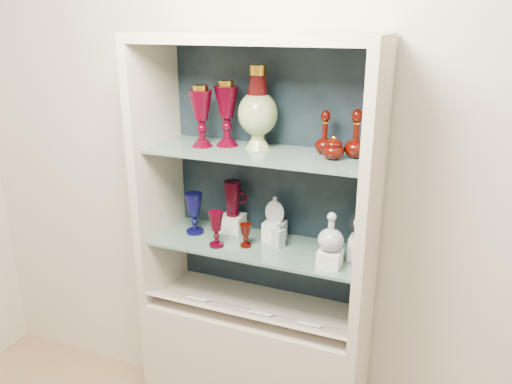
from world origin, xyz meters
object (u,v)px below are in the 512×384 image
at_px(ruby_goblet_tall, 216,229).
at_px(pedestal_lamp_left, 201,116).
at_px(pedestal_lamp_right, 227,114).
at_px(enamel_urn, 258,108).
at_px(ruby_goblet_small, 246,235).
at_px(clear_round_decanter, 331,233).
at_px(flat_flask, 275,209).
at_px(ruby_decanter_a, 325,130).
at_px(ruby_decanter_b, 356,132).
at_px(ruby_pitcher, 233,198).
at_px(cobalt_goblet, 194,213).
at_px(lidded_bowl, 333,147).
at_px(clear_square_bottle, 278,234).
at_px(cameo_medallion, 361,224).

bearing_deg(ruby_goblet_tall, pedestal_lamp_left, 140.68).
height_order(pedestal_lamp_right, enamel_urn, enamel_urn).
xyz_separation_m(ruby_goblet_small, clear_round_decanter, (0.39, -0.05, 0.09)).
bearing_deg(flat_flask, ruby_decanter_a, -0.39).
relative_size(ruby_decanter_b, ruby_pitcher, 1.24).
bearing_deg(ruby_pitcher, cobalt_goblet, -163.31).
height_order(ruby_decanter_a, ruby_pitcher, ruby_decanter_a).
height_order(pedestal_lamp_right, lidded_bowl, pedestal_lamp_right).
height_order(pedestal_lamp_right, clear_square_bottle, pedestal_lamp_right).
xyz_separation_m(ruby_decanter_a, cameo_medallion, (0.18, -0.05, -0.36)).
bearing_deg(clear_square_bottle, ruby_decanter_b, 10.49).
xyz_separation_m(ruby_goblet_tall, ruby_goblet_small, (0.12, 0.05, -0.03)).
relative_size(ruby_decanter_b, lidded_bowl, 2.09).
bearing_deg(clear_square_bottle, lidded_bowl, -0.12).
relative_size(ruby_pitcher, clear_round_decanter, 1.07).
distance_m(pedestal_lamp_left, clear_square_bottle, 0.60).
bearing_deg(cobalt_goblet, ruby_pitcher, 29.10).
bearing_deg(enamel_urn, pedestal_lamp_left, -165.88).
distance_m(enamel_urn, cobalt_goblet, 0.58).
height_order(ruby_goblet_tall, clear_square_bottle, ruby_goblet_tall).
bearing_deg(cobalt_goblet, pedestal_lamp_right, 16.10).
bearing_deg(clear_square_bottle, ruby_decanter_a, 22.37).
bearing_deg(pedestal_lamp_left, enamel_urn, 14.12).
relative_size(pedestal_lamp_right, clear_round_decanter, 1.80).
height_order(enamel_urn, cobalt_goblet, enamel_urn).
distance_m(enamel_urn, clear_round_decanter, 0.59).
height_order(pedestal_lamp_left, ruby_pitcher, pedestal_lamp_left).
distance_m(ruby_decanter_a, cobalt_goblet, 0.72).
bearing_deg(ruby_decanter_a, pedestal_lamp_left, -171.95).
bearing_deg(clear_round_decanter, clear_square_bottle, 160.94).
bearing_deg(lidded_bowl, cobalt_goblet, 179.37).
height_order(pedestal_lamp_right, ruby_goblet_tall, pedestal_lamp_right).
height_order(enamel_urn, ruby_goblet_small, enamel_urn).
relative_size(enamel_urn, cobalt_goblet, 1.79).
distance_m(lidded_bowl, flat_flask, 0.42).
distance_m(pedestal_lamp_left, clear_round_decanter, 0.73).
distance_m(cobalt_goblet, ruby_goblet_small, 0.28).
distance_m(pedestal_lamp_right, cameo_medallion, 0.73).
xyz_separation_m(ruby_goblet_small, cameo_medallion, (0.48, 0.06, 0.11)).
xyz_separation_m(enamel_urn, ruby_decanter_a, (0.29, 0.01, -0.07)).
height_order(ruby_goblet_small, clear_round_decanter, clear_round_decanter).
height_order(pedestal_lamp_left, cameo_medallion, pedestal_lamp_left).
height_order(ruby_decanter_b, ruby_goblet_tall, ruby_decanter_b).
distance_m(pedestal_lamp_right, ruby_decanter_b, 0.56).
bearing_deg(pedestal_lamp_left, lidded_bowl, 0.45).
distance_m(ruby_decanter_b, clear_square_bottle, 0.55).
height_order(lidded_bowl, clear_round_decanter, lidded_bowl).
relative_size(ruby_decanter_b, ruby_goblet_tall, 1.29).
height_order(cobalt_goblet, ruby_goblet_small, cobalt_goblet).
distance_m(pedestal_lamp_right, enamel_urn, 0.15).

